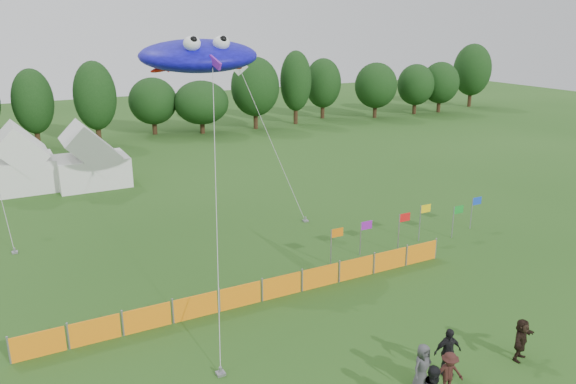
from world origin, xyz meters
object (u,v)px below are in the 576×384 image
tent_left (22,163)px  spectator_f (521,340)px  spectator_c (449,374)px  spectator_d (448,352)px  stingray_kite (196,56)px  tent_right (92,161)px  spectator_e (422,367)px  barrier_fence (261,291)px

tent_left → spectator_f: tent_left is taller
spectator_c → spectator_d: (0.74, 0.86, 0.11)m
tent_left → spectator_f: (14.24, -31.95, -1.13)m
spectator_d → tent_left: bearing=120.6°
spectator_c → stingray_kite: bearing=112.5°
tent_right → stingray_kite: bearing=-75.6°
tent_left → spectator_d: size_ratio=2.45×
tent_right → stingray_kite: size_ratio=0.25×
spectator_f → spectator_e: bearing=153.5°
tent_right → spectator_f: tent_right is taller
spectator_e → stingray_kite: (-1.77, 16.15, 9.25)m
spectator_d → spectator_e: bearing=-161.6°
tent_left → spectator_e: 33.12m
spectator_c → spectator_f: 3.75m
tent_right → stingray_kite: 16.76m
tent_left → spectator_c: (10.50, -32.25, -1.16)m
spectator_d → spectator_f: spectator_d is taller
spectator_f → stingray_kite: bearing=88.8°
tent_left → spectator_d: tent_left is taller
spectator_c → spectator_f: size_ratio=0.97×
tent_left → spectator_e: tent_left is taller
tent_right → stingray_kite: stingray_kite is taller
tent_left → spectator_d: (11.25, -31.39, -1.05)m
tent_left → spectator_f: size_ratio=2.71×
spectator_e → stingray_kite: 18.70m
spectator_e → spectator_f: bearing=-14.5°
spectator_c → stingray_kite: stingray_kite is taller
tent_left → barrier_fence: size_ratio=0.22×
barrier_fence → spectator_d: size_ratio=11.23×
spectator_d → spectator_e: (-1.26, -0.17, -0.08)m
spectator_f → stingray_kite: stingray_kite is taller
spectator_c → spectator_e: (-0.52, 0.69, 0.03)m
spectator_c → stingray_kite: size_ratio=0.08×
spectator_d → spectator_e: size_ratio=1.09×
tent_left → tent_right: bearing=-15.5°
tent_right → spectator_d: 30.86m
spectator_e → spectator_c: bearing=-62.5°
spectator_f → stingray_kite: 19.89m
spectator_c → spectator_e: 0.87m
barrier_fence → spectator_c: (2.65, -8.66, 0.28)m
spectator_c → stingray_kite: 19.37m
spectator_c → tent_left: bearing=122.8°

